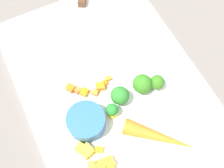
% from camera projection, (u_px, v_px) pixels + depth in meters
% --- Properties ---
extents(ground_plane, '(4.00, 4.00, 0.00)m').
position_uv_depth(ground_plane, '(112.00, 88.00, 0.59)').
color(ground_plane, '#6B635E').
extents(cutting_board, '(0.53, 0.37, 0.01)m').
position_uv_depth(cutting_board, '(112.00, 87.00, 0.58)').
color(cutting_board, white).
rests_on(cutting_board, ground_plane).
extents(prep_bowl, '(0.07, 0.07, 0.04)m').
position_uv_depth(prep_bowl, '(86.00, 122.00, 0.53)').
color(prep_bowl, '#2B5E93').
rests_on(prep_bowl, cutting_board).
extents(chef_knife, '(0.32, 0.20, 0.02)m').
position_uv_depth(chef_knife, '(79.00, 21.00, 0.64)').
color(chef_knife, silver).
rests_on(chef_knife, cutting_board).
extents(whole_carrot, '(0.12, 0.12, 0.03)m').
position_uv_depth(whole_carrot, '(159.00, 137.00, 0.52)').
color(whole_carrot, orange).
rests_on(whole_carrot, cutting_board).
extents(carrot_dice_0, '(0.02, 0.02, 0.01)m').
position_uv_depth(carrot_dice_0, '(95.00, 93.00, 0.57)').
color(carrot_dice_0, orange).
rests_on(carrot_dice_0, cutting_board).
extents(carrot_dice_1, '(0.01, 0.01, 0.01)m').
position_uv_depth(carrot_dice_1, '(107.00, 79.00, 0.58)').
color(carrot_dice_1, orange).
rests_on(carrot_dice_1, cutting_board).
extents(carrot_dice_2, '(0.02, 0.02, 0.01)m').
position_uv_depth(carrot_dice_2, '(85.00, 92.00, 0.57)').
color(carrot_dice_2, orange).
rests_on(carrot_dice_2, cutting_board).
extents(carrot_dice_3, '(0.02, 0.02, 0.02)m').
position_uv_depth(carrot_dice_3, '(71.00, 88.00, 0.57)').
color(carrot_dice_3, orange).
rests_on(carrot_dice_3, cutting_board).
extents(carrot_dice_4, '(0.02, 0.02, 0.02)m').
position_uv_depth(carrot_dice_4, '(100.00, 87.00, 0.57)').
color(carrot_dice_4, orange).
rests_on(carrot_dice_4, cutting_board).
extents(carrot_dice_5, '(0.01, 0.02, 0.01)m').
position_uv_depth(carrot_dice_5, '(78.00, 91.00, 0.57)').
color(carrot_dice_5, orange).
rests_on(carrot_dice_5, cutting_board).
extents(carrot_dice_6, '(0.01, 0.01, 0.01)m').
position_uv_depth(carrot_dice_6, '(104.00, 83.00, 0.57)').
color(carrot_dice_6, orange).
rests_on(carrot_dice_6, cutting_board).
extents(pepper_dice_0, '(0.02, 0.02, 0.01)m').
position_uv_depth(pepper_dice_0, '(99.00, 150.00, 0.52)').
color(pepper_dice_0, yellow).
rests_on(pepper_dice_0, cutting_board).
extents(pepper_dice_1, '(0.02, 0.02, 0.02)m').
position_uv_depth(pepper_dice_1, '(102.00, 165.00, 0.50)').
color(pepper_dice_1, yellow).
rests_on(pepper_dice_1, cutting_board).
extents(pepper_dice_2, '(0.03, 0.03, 0.02)m').
position_uv_depth(pepper_dice_2, '(87.00, 151.00, 0.51)').
color(pepper_dice_2, yellow).
rests_on(pepper_dice_2, cutting_board).
extents(pepper_dice_3, '(0.02, 0.02, 0.01)m').
position_uv_depth(pepper_dice_3, '(112.00, 114.00, 0.55)').
color(pepper_dice_3, yellow).
rests_on(pepper_dice_3, cutting_board).
extents(pepper_dice_4, '(0.02, 0.02, 0.02)m').
position_uv_depth(pepper_dice_4, '(109.00, 162.00, 0.50)').
color(pepper_dice_4, yellow).
rests_on(pepper_dice_4, cutting_board).
extents(pepper_dice_5, '(0.02, 0.02, 0.02)m').
position_uv_depth(pepper_dice_5, '(92.00, 165.00, 0.50)').
color(pepper_dice_5, yellow).
rests_on(pepper_dice_5, cutting_board).
extents(pepper_dice_6, '(0.02, 0.03, 0.01)m').
position_uv_depth(pepper_dice_6, '(80.00, 148.00, 0.52)').
color(pepper_dice_6, yellow).
rests_on(pepper_dice_6, cutting_board).
extents(broccoli_floret_0, '(0.04, 0.04, 0.04)m').
position_uv_depth(broccoli_floret_0, '(122.00, 95.00, 0.54)').
color(broccoli_floret_0, '#98AF6A').
rests_on(broccoli_floret_0, cutting_board).
extents(broccoli_floret_1, '(0.04, 0.04, 0.04)m').
position_uv_depth(broccoli_floret_1, '(142.00, 84.00, 0.56)').
color(broccoli_floret_1, '#98B95E').
rests_on(broccoli_floret_1, cutting_board).
extents(broccoli_floret_2, '(0.03, 0.03, 0.04)m').
position_uv_depth(broccoli_floret_2, '(157.00, 82.00, 0.56)').
color(broccoli_floret_2, '#96BC55').
rests_on(broccoli_floret_2, cutting_board).
extents(broccoli_floret_3, '(0.03, 0.03, 0.04)m').
position_uv_depth(broccoli_floret_3, '(112.00, 110.00, 0.53)').
color(broccoli_floret_3, '#98BC61').
rests_on(broccoli_floret_3, cutting_board).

